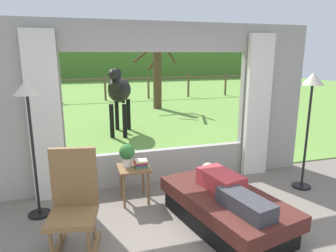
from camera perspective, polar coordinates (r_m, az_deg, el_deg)
The scene contains 16 objects.
back_wall_with_window at distance 4.82m, azimuth -1.58°, elevation 3.52°, with size 5.20×0.12×2.55m.
curtain_panel_left at distance 4.55m, azimuth -22.07°, elevation 1.31°, with size 0.44×0.10×2.40m, color silver.
curtain_panel_right at distance 5.40m, azimuth 16.45°, elevation 3.50°, with size 0.44×0.10×2.40m, color silver.
outdoor_pasture_lawn at distance 15.67m, azimuth -12.12°, elevation 5.50°, with size 36.00×21.68×0.02m, color olive.
distant_hill_ridge at distance 25.37m, azimuth -14.21°, elevation 10.99°, with size 36.00×2.00×2.40m, color #46702C.
recliner_sofa at distance 3.93m, azimuth 10.64°, elevation -15.03°, with size 1.24×1.85×0.42m.
reclining_person at distance 3.76m, azimuth 11.19°, elevation -11.28°, with size 0.46×1.43×0.22m.
rocking_chair at distance 3.44m, azimuth -17.27°, elevation -13.63°, with size 0.58×0.76×1.12m.
side_table at distance 4.40m, azimuth -6.41°, elevation -8.75°, with size 0.44×0.44×0.52m.
potted_plant at distance 4.34m, azimuth -7.70°, elevation -5.16°, with size 0.22×0.22×0.32m.
book_stack at distance 4.31m, azimuth -5.07°, elevation -7.02°, with size 0.20×0.16×0.11m.
floor_lamp_left at distance 4.07m, azimuth -24.67°, elevation 3.06°, with size 0.32×0.32×1.77m.
floor_lamp_right at distance 5.02m, azimuth 25.25°, elevation 5.08°, with size 0.32×0.32×1.81m.
horse at distance 7.88m, azimuth -9.14°, elevation 6.50°, with size 0.88×1.82×1.73m.
pasture_tree at distance 11.66m, azimuth -2.05°, elevation 9.90°, with size 1.58×1.59×2.90m.
pasture_fence_line at distance 14.07m, azimuth -11.72°, elevation 7.67°, with size 16.10×0.10×1.10m.
Camera 1 is at (-1.24, -2.33, 2.07)m, focal length 32.52 mm.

